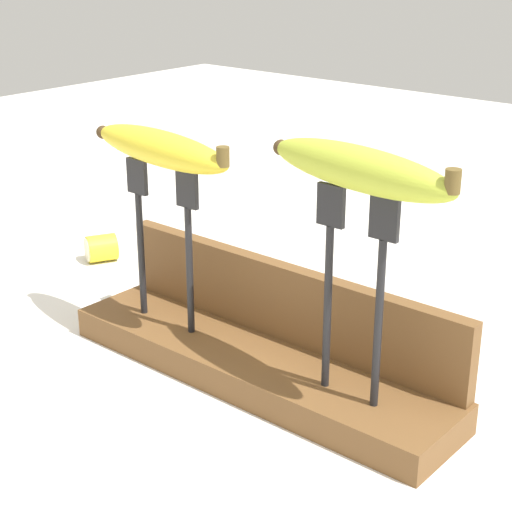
{
  "coord_description": "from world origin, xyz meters",
  "views": [
    {
      "loc": [
        0.47,
        -0.55,
        0.41
      ],
      "look_at": [
        0.0,
        0.0,
        0.13
      ],
      "focal_mm": 58.87,
      "sensor_mm": 36.0,
      "label": 1
    }
  ],
  "objects": [
    {
      "name": "ground_plane",
      "position": [
        0.0,
        0.0,
        0.0
      ],
      "size": [
        3.0,
        3.0,
        0.0
      ],
      "primitive_type": "plane",
      "color": "silver"
    },
    {
      "name": "wooden_board",
      "position": [
        0.0,
        0.0,
        0.02
      ],
      "size": [
        0.42,
        0.1,
        0.03
      ],
      "primitive_type": "cube",
      "color": "brown",
      "rests_on": "ground"
    },
    {
      "name": "board_backstop",
      "position": [
        0.0,
        0.04,
        0.07
      ],
      "size": [
        0.41,
        0.02,
        0.08
      ],
      "primitive_type": "cube",
      "color": "brown",
      "rests_on": "wooden_board"
    },
    {
      "name": "fork_stand_left",
      "position": [
        -0.11,
        -0.01,
        0.13
      ],
      "size": [
        0.1,
        0.01,
        0.17
      ],
      "color": "black",
      "rests_on": "wooden_board"
    },
    {
      "name": "fork_stand_right",
      "position": [
        0.11,
        -0.01,
        0.14
      ],
      "size": [
        0.08,
        0.01,
        0.19
      ],
      "color": "black",
      "rests_on": "wooden_board"
    },
    {
      "name": "banana_raised_left",
      "position": [
        -0.11,
        -0.01,
        0.22
      ],
      "size": [
        0.2,
        0.07,
        0.04
      ],
      "color": "yellow",
      "rests_on": "fork_stand_left"
    },
    {
      "name": "banana_raised_right",
      "position": [
        0.11,
        -0.01,
        0.24
      ],
      "size": [
        0.2,
        0.07,
        0.04
      ],
      "color": "#B2C138",
      "rests_on": "fork_stand_right"
    },
    {
      "name": "banana_chunk_near",
      "position": [
        -0.36,
        0.11,
        0.02
      ],
      "size": [
        0.05,
        0.05,
        0.04
      ],
      "color": "yellow",
      "rests_on": "ground"
    }
  ]
}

